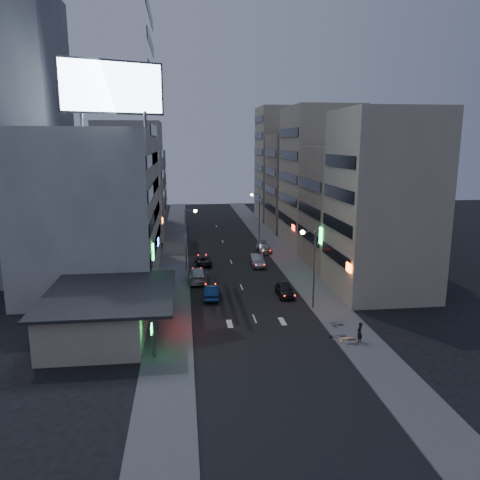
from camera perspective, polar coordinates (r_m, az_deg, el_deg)
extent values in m
plane|color=black|center=(41.70, 2.63, -11.55)|extent=(180.00, 180.00, 0.00)
cube|color=#4C4C4F|center=(69.73, -7.99, -1.98)|extent=(4.00, 120.00, 0.12)
cube|color=#4C4C4F|center=(71.20, 4.99, -1.62)|extent=(4.00, 120.00, 0.12)
cube|color=tan|center=(43.03, -16.75, -8.72)|extent=(8.00, 12.00, 3.60)
cube|color=black|center=(42.24, -15.57, -6.24)|extent=(11.00, 13.00, 0.25)
cube|color=black|center=(42.01, -9.94, -7.01)|extent=(0.12, 4.00, 0.90)
cube|color=#FF1E14|center=(42.01, -9.83, -7.01)|extent=(0.04, 3.70, 0.70)
cube|color=#B6B6B1|center=(59.17, -17.16, 3.97)|extent=(14.00, 24.00, 18.00)
cube|color=gray|center=(63.80, -25.26, 11.13)|extent=(10.00, 14.00, 34.00)
cube|color=tan|center=(53.21, 16.98, 4.25)|extent=(10.00, 11.00, 20.00)
cube|color=tan|center=(64.23, 13.17, 3.86)|extent=(11.00, 12.00, 16.00)
cube|color=tan|center=(76.05, 9.57, 7.47)|extent=(10.00, 14.00, 22.00)
cube|color=#B6B6B1|center=(83.49, -13.22, 7.00)|extent=(11.00, 10.00, 20.00)
cube|color=gray|center=(96.63, -12.64, 6.15)|extent=(12.00, 10.00, 15.00)
cube|color=tan|center=(90.77, 7.15, 6.94)|extent=(11.00, 12.00, 18.00)
cube|color=tan|center=(104.30, 5.59, 9.25)|extent=(12.00, 12.00, 24.00)
cylinder|color=#595B60|center=(48.73, -18.75, 13.82)|extent=(0.30, 0.30, 1.50)
cylinder|color=#595B60|center=(47.92, -11.50, 14.24)|extent=(0.30, 0.30, 1.50)
cube|color=black|center=(48.46, -15.35, 17.53)|extent=(9.52, 3.75, 5.00)
cube|color=#B8D8F6|center=(48.25, -15.30, 17.56)|extent=(9.04, 3.34, 4.60)
cylinder|color=#595B60|center=(47.23, 9.04, -3.57)|extent=(0.16, 0.16, 8.00)
cylinder|color=#595B60|center=(46.17, 8.36, 1.06)|extent=(1.40, 0.10, 0.10)
sphere|color=#FFD88C|center=(46.03, 7.64, 0.93)|extent=(0.44, 0.44, 0.44)
cylinder|color=#595B60|center=(61.01, -6.62, -0.01)|extent=(0.16, 0.16, 8.00)
cylinder|color=#595B60|center=(60.35, -6.04, 3.63)|extent=(1.40, 0.10, 0.10)
sphere|color=#FFD88C|center=(60.37, -5.47, 3.55)|extent=(0.44, 0.44, 0.44)
cylinder|color=#595B60|center=(79.75, 2.37, 2.83)|extent=(0.16, 0.16, 8.00)
cylinder|color=#595B60|center=(79.13, 1.89, 5.62)|extent=(1.40, 0.10, 0.10)
sphere|color=#FFD88C|center=(79.05, 1.46, 5.54)|extent=(0.44, 0.44, 0.44)
imported|color=#222227|center=(51.75, 5.47, -6.05)|extent=(1.68, 4.15, 1.41)
imported|color=#9FA2A7|center=(63.84, 2.08, -2.50)|extent=(1.66, 4.69, 1.54)
imported|color=#25252A|center=(64.64, -4.54, -2.46)|extent=(2.26, 4.69, 1.29)
imported|color=#9EA1A6|center=(71.74, 2.93, -0.95)|extent=(2.01, 4.91, 1.42)
imported|color=navy|center=(50.79, -3.44, -6.34)|extent=(1.99, 4.53, 1.45)
imported|color=#A6A9AF|center=(57.01, -5.19, -4.22)|extent=(2.53, 5.85, 1.68)
imported|color=black|center=(40.95, 14.37, -10.85)|extent=(0.76, 0.74, 1.76)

